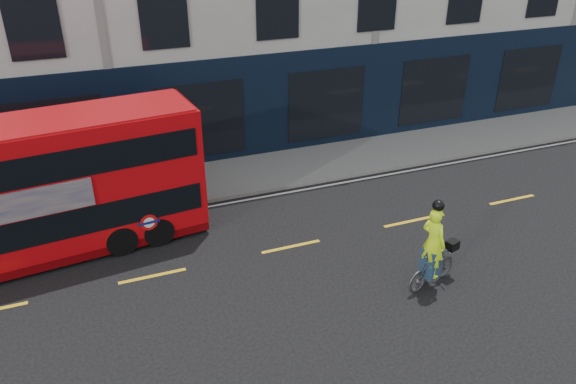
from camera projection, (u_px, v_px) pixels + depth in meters
ground at (162, 310)px, 13.83m from camera, size 120.00×120.00×0.00m
pavement at (129, 193)px, 19.17m from camera, size 60.00×3.00×0.12m
kerb at (135, 214)px, 17.93m from camera, size 60.00×0.12×0.13m
road_edge_line at (136, 220)px, 17.71m from camera, size 58.00×0.10×0.01m
lane_dashes at (153, 276)px, 15.07m from camera, size 58.00×0.12×0.01m
bus at (20, 193)px, 14.95m from camera, size 9.97×3.26×3.95m
cyclist at (433, 257)px, 14.31m from camera, size 1.78×0.94×2.56m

